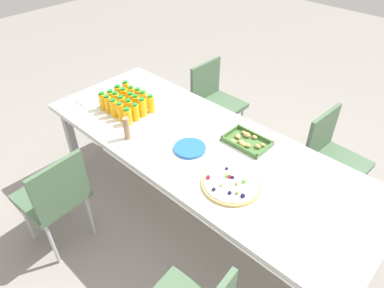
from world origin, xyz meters
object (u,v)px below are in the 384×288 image
(juice_bottle_1, at_px, (108,104))
(juice_bottle_3, at_px, (121,112))
(chair_far_left, at_px, (214,98))
(juice_bottle_19, at_px, (151,104))
(juice_bottle_6, at_px, (116,101))
(fruit_pizza, at_px, (232,183))
(juice_bottle_9, at_px, (136,112))
(juice_bottle_2, at_px, (114,108))
(juice_bottle_10, at_px, (119,94))
(juice_bottle_7, at_px, (122,105))
(chair_far_right, at_px, (331,155))
(juice_bottle_18, at_px, (144,100))
(juice_bottle_17, at_px, (138,97))
(juice_bottle_13, at_px, (136,104))
(plate_stack, at_px, (190,148))
(party_table, at_px, (202,151))
(juice_bottle_0, at_px, (103,101))
(cardboard_tube, at_px, (127,128))
(juice_bottle_16, at_px, (132,94))
(juice_bottle_5, at_px, (111,98))
(chair_near_left, at_px, (55,195))
(juice_bottle_4, at_px, (128,117))
(juice_bottle_12, at_px, (131,101))
(snack_tray, at_px, (247,141))
(juice_bottle_14, at_px, (143,108))
(juice_bottle_15, at_px, (126,90))
(juice_bottle_8, at_px, (129,108))
(napkin_stack, at_px, (89,101))
(juice_bottle_11, at_px, (124,97))

(juice_bottle_1, xyz_separation_m, juice_bottle_3, (0.15, -0.00, 0.00))
(chair_far_left, bearing_deg, juice_bottle_19, 3.13)
(juice_bottle_6, bearing_deg, fruit_pizza, -2.66)
(juice_bottle_9, bearing_deg, juice_bottle_19, 91.25)
(juice_bottle_2, distance_m, juice_bottle_10, 0.21)
(juice_bottle_1, distance_m, juice_bottle_7, 0.10)
(chair_far_right, distance_m, juice_bottle_10, 1.72)
(juice_bottle_10, height_order, juice_bottle_18, juice_bottle_18)
(juice_bottle_17, bearing_deg, juice_bottle_13, -47.71)
(juice_bottle_9, height_order, juice_bottle_19, juice_bottle_19)
(juice_bottle_9, distance_m, plate_stack, 0.54)
(party_table, xyz_separation_m, juice_bottle_0, (-0.85, -0.19, 0.13))
(cardboard_tube, bearing_deg, juice_bottle_18, 122.82)
(juice_bottle_16, bearing_deg, juice_bottle_5, -114.22)
(chair_near_left, relative_size, juice_bottle_4, 6.22)
(juice_bottle_4, relative_size, fruit_pizza, 0.37)
(juice_bottle_19, bearing_deg, fruit_pizza, -12.45)
(fruit_pizza, bearing_deg, juice_bottle_12, 172.85)
(juice_bottle_4, bearing_deg, juice_bottle_9, 88.91)
(snack_tray, bearing_deg, juice_bottle_14, -161.30)
(juice_bottle_13, xyz_separation_m, juice_bottle_19, (0.08, 0.08, -0.00))
(juice_bottle_1, xyz_separation_m, juice_bottle_15, (-0.07, 0.23, 0.00))
(juice_bottle_14, distance_m, juice_bottle_19, 0.08)
(chair_far_right, bearing_deg, juice_bottle_6, -52.72)
(juice_bottle_18, bearing_deg, juice_bottle_9, -60.81)
(juice_bottle_6, xyz_separation_m, juice_bottle_16, (-0.00, 0.16, -0.01))
(juice_bottle_1, height_order, juice_bottle_8, juice_bottle_1)
(juice_bottle_17, height_order, fruit_pizza, juice_bottle_17)
(chair_far_right, height_order, napkin_stack, chair_far_right)
(juice_bottle_2, relative_size, napkin_stack, 0.97)
(juice_bottle_17, distance_m, juice_bottle_19, 0.15)
(juice_bottle_0, xyz_separation_m, plate_stack, (0.83, 0.09, -0.06))
(juice_bottle_13, bearing_deg, juice_bottle_8, -88.83)
(fruit_pizza, bearing_deg, party_table, 156.33)
(juice_bottle_12, distance_m, juice_bottle_16, 0.11)
(cardboard_tube, bearing_deg, juice_bottle_8, 138.11)
(juice_bottle_5, distance_m, juice_bottle_7, 0.14)
(juice_bottle_15, relative_size, napkin_stack, 1.00)
(juice_bottle_0, distance_m, juice_bottle_19, 0.37)
(juice_bottle_11, height_order, juice_bottle_14, juice_bottle_14)
(juice_bottle_6, bearing_deg, juice_bottle_19, 34.08)
(plate_stack, distance_m, napkin_stack, 1.02)
(juice_bottle_7, relative_size, juice_bottle_10, 0.96)
(juice_bottle_13, xyz_separation_m, plate_stack, (0.61, -0.06, -0.06))
(chair_near_left, bearing_deg, party_table, -37.41)
(party_table, bearing_deg, juice_bottle_11, -177.38)
(chair_far_left, distance_m, juice_bottle_18, 0.87)
(juice_bottle_1, distance_m, juice_bottle_5, 0.10)
(juice_bottle_12, height_order, juice_bottle_13, juice_bottle_13)
(party_table, xyz_separation_m, juice_bottle_13, (-0.63, -0.04, 0.13))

